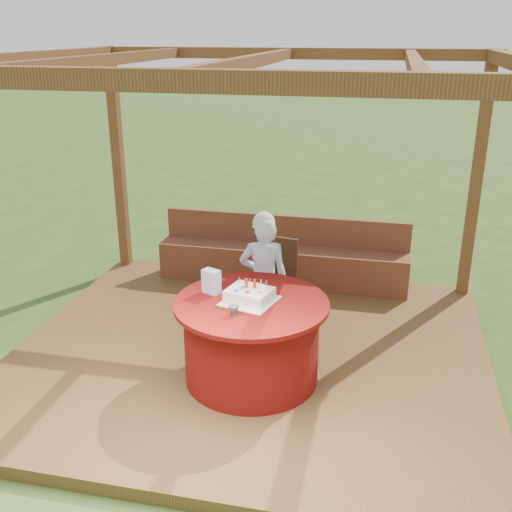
{
  "coord_description": "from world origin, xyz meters",
  "views": [
    {
      "loc": [
        1.17,
        -4.96,
        3.03
      ],
      "look_at": [
        0.0,
        0.25,
        1.0
      ],
      "focal_mm": 42.0,
      "sensor_mm": 36.0,
      "label": 1
    }
  ],
  "objects_px": {
    "bench": "(282,261)",
    "table": "(252,340)",
    "drinking_glass": "(234,311)",
    "elderly_woman": "(264,277)",
    "chair": "(276,274)",
    "gift_bag": "(211,281)",
    "birthday_cake": "(249,295)"
  },
  "relations": [
    {
      "from": "bench",
      "to": "table",
      "type": "relative_size",
      "value": 2.26
    },
    {
      "from": "bench",
      "to": "drinking_glass",
      "type": "relative_size",
      "value": 35.0
    },
    {
      "from": "bench",
      "to": "drinking_glass",
      "type": "height_order",
      "value": "drinking_glass"
    },
    {
      "from": "bench",
      "to": "table",
      "type": "xyz_separation_m",
      "value": [
        0.12,
        -2.2,
        0.11
      ]
    },
    {
      "from": "elderly_woman",
      "to": "drinking_glass",
      "type": "relative_size",
      "value": 15.46
    },
    {
      "from": "bench",
      "to": "elderly_woman",
      "type": "bearing_deg",
      "value": -87.03
    },
    {
      "from": "table",
      "to": "chair",
      "type": "distance_m",
      "value": 1.31
    },
    {
      "from": "bench",
      "to": "table",
      "type": "distance_m",
      "value": 2.2
    },
    {
      "from": "elderly_woman",
      "to": "drinking_glass",
      "type": "distance_m",
      "value": 1.02
    },
    {
      "from": "table",
      "to": "elderly_woman",
      "type": "relative_size",
      "value": 1.0
    },
    {
      "from": "elderly_woman",
      "to": "bench",
      "type": "bearing_deg",
      "value": 92.97
    },
    {
      "from": "bench",
      "to": "gift_bag",
      "type": "xyz_separation_m",
      "value": [
        -0.26,
        -2.09,
        0.59
      ]
    },
    {
      "from": "bench",
      "to": "birthday_cake",
      "type": "distance_m",
      "value": 2.26
    },
    {
      "from": "bench",
      "to": "birthday_cake",
      "type": "relative_size",
      "value": 5.92
    },
    {
      "from": "elderly_woman",
      "to": "gift_bag",
      "type": "distance_m",
      "value": 0.73
    },
    {
      "from": "bench",
      "to": "birthday_cake",
      "type": "bearing_deg",
      "value": -87.23
    },
    {
      "from": "chair",
      "to": "drinking_glass",
      "type": "relative_size",
      "value": 9.92
    },
    {
      "from": "elderly_woman",
      "to": "gift_bag",
      "type": "xyz_separation_m",
      "value": [
        -0.34,
        -0.62,
        0.19
      ]
    },
    {
      "from": "elderly_woman",
      "to": "birthday_cake",
      "type": "distance_m",
      "value": 0.73
    },
    {
      "from": "table",
      "to": "drinking_glass",
      "type": "relative_size",
      "value": 15.49
    },
    {
      "from": "gift_bag",
      "to": "drinking_glass",
      "type": "relative_size",
      "value": 2.48
    },
    {
      "from": "bench",
      "to": "drinking_glass",
      "type": "bearing_deg",
      "value": -89.03
    },
    {
      "from": "birthday_cake",
      "to": "gift_bag",
      "type": "distance_m",
      "value": 0.38
    },
    {
      "from": "bench",
      "to": "chair",
      "type": "height_order",
      "value": "chair"
    },
    {
      "from": "chair",
      "to": "drinking_glass",
      "type": "distance_m",
      "value": 1.62
    },
    {
      "from": "drinking_glass",
      "to": "table",
      "type": "bearing_deg",
      "value": 74.0
    },
    {
      "from": "chair",
      "to": "birthday_cake",
      "type": "xyz_separation_m",
      "value": [
        0.02,
        -1.3,
        0.34
      ]
    },
    {
      "from": "table",
      "to": "chair",
      "type": "xyz_separation_m",
      "value": [
        -0.03,
        1.31,
        0.08
      ]
    },
    {
      "from": "bench",
      "to": "gift_bag",
      "type": "relative_size",
      "value": 14.14
    },
    {
      "from": "table",
      "to": "birthday_cake",
      "type": "relative_size",
      "value": 2.62
    },
    {
      "from": "elderly_woman",
      "to": "drinking_glass",
      "type": "height_order",
      "value": "elderly_woman"
    },
    {
      "from": "bench",
      "to": "elderly_woman",
      "type": "xyz_separation_m",
      "value": [
        0.08,
        -1.47,
        0.4
      ]
    }
  ]
}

